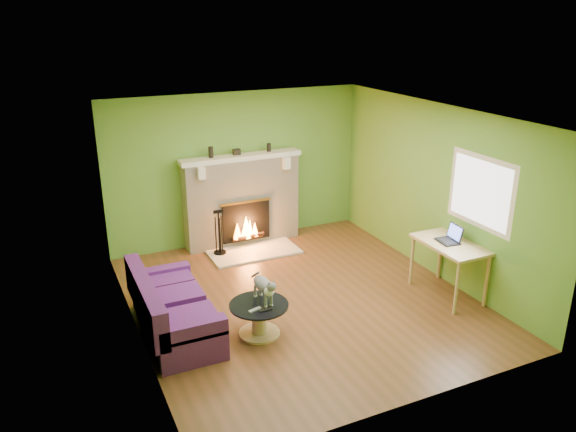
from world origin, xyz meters
The scene contains 22 objects.
floor centered at (0.00, 0.00, 0.00)m, with size 5.00×5.00×0.00m, color brown.
ceiling centered at (0.00, 0.00, 2.60)m, with size 5.00×5.00×0.00m, color white.
wall_back centered at (0.00, 2.50, 1.30)m, with size 5.00×5.00×0.00m, color #609330.
wall_front centered at (0.00, -2.50, 1.30)m, with size 5.00×5.00×0.00m, color #609330.
wall_left centered at (-2.25, 0.00, 1.30)m, with size 5.00×5.00×0.00m, color #609330.
wall_right centered at (2.25, 0.00, 1.30)m, with size 5.00×5.00×0.00m, color #609330.
window_frame centered at (2.24, -0.90, 1.55)m, with size 1.20×1.20×0.00m, color silver.
window_pane centered at (2.23, -0.90, 1.55)m, with size 1.06×1.06×0.00m, color white.
fireplace centered at (0.00, 2.32, 0.77)m, with size 2.10×0.46×1.58m.
hearth centered at (0.00, 1.80, 0.01)m, with size 1.50×0.75×0.03m, color beige.
mantel centered at (0.00, 2.30, 1.54)m, with size 2.10×0.28×0.08m, color silver.
sofa centered at (-1.86, -0.10, 0.31)m, with size 0.85×1.76×0.79m.
coffee_table centered at (-0.88, -0.60, 0.24)m, with size 0.74×0.74×0.42m.
desk centered at (1.95, -0.75, 0.70)m, with size 0.63×1.08×0.80m.
cat centered at (-0.80, -0.55, 0.61)m, with size 0.22×0.61×0.38m, color slate, non-canonical shape.
remote_silver centered at (-0.98, -0.72, 0.43)m, with size 0.17×0.04×0.02m, color gray.
remote_black centered at (-0.86, -0.78, 0.43)m, with size 0.16×0.04×0.02m, color black.
laptop centered at (1.93, -0.70, 0.92)m, with size 0.28×0.32×0.24m, color black, non-canonical shape.
fire_tools centered at (-0.55, 1.95, 0.41)m, with size 0.20×0.20×0.77m, color black, non-canonical shape.
mantel_vase_left centered at (-0.51, 2.33, 1.67)m, with size 0.08×0.08×0.18m, color black.
mantel_vase_right centered at (0.52, 2.33, 1.65)m, with size 0.07×0.07×0.14m, color black.
mantel_box centered at (-0.06, 2.33, 1.63)m, with size 0.12×0.08×0.10m, color black.
Camera 1 is at (-3.14, -6.33, 3.82)m, focal length 35.00 mm.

